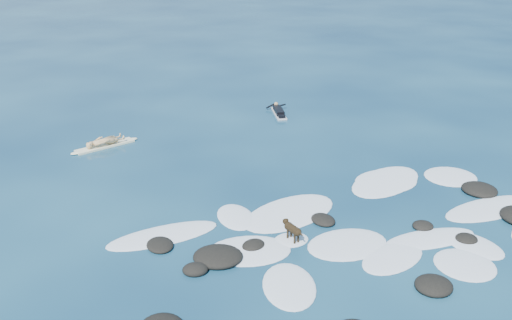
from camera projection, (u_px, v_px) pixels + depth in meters
ground at (327, 226)px, 18.13m from camera, size 160.00×160.00×0.00m
reef_rocks at (405, 253)px, 16.42m from camera, size 13.98×7.21×0.67m
breaking_foam at (373, 221)px, 18.44m from camera, size 14.25×8.40×0.12m
standing_surfer_rig at (104, 132)px, 24.39m from camera, size 3.08×1.16×1.77m
paddling_surfer_rig at (279, 111)px, 28.96m from camera, size 1.29×2.35×0.41m
dog at (292, 229)px, 17.10m from camera, size 0.34×1.01×0.64m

